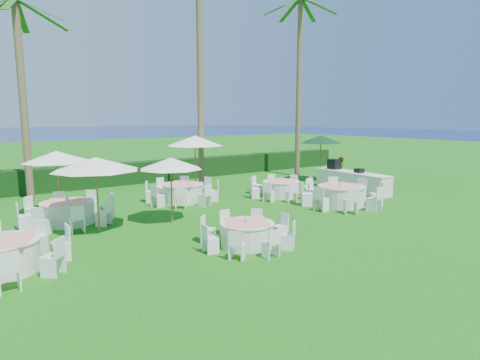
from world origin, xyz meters
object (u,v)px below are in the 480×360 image
at_px(banquet_table_f, 281,188).
at_px(umbrella_b, 171,163).
at_px(buffet_table, 351,181).
at_px(banquet_table_d, 68,212).
at_px(umbrella_green, 321,139).
at_px(banquet_table_c, 341,195).
at_px(umbrella_c, 56,157).
at_px(umbrella_a, 96,164).
at_px(banquet_table_a, 0,255).
at_px(umbrella_d, 195,141).
at_px(staff_person, 340,172).
at_px(banquet_table_b, 247,233).
at_px(banquet_table_e, 183,192).

xyz_separation_m(banquet_table_f, umbrella_b, (-6.31, -1.24, 1.71)).
bearing_deg(buffet_table, banquet_table_d, 172.23).
relative_size(umbrella_b, umbrella_green, 0.86).
relative_size(banquet_table_f, umbrella_b, 1.27).
height_order(banquet_table_f, buffet_table, buffet_table).
distance_m(banquet_table_c, umbrella_c, 11.50).
bearing_deg(umbrella_a, banquet_table_a, -145.38).
bearing_deg(umbrella_d, staff_person, -23.36).
bearing_deg(buffet_table, banquet_table_b, -157.97).
xyz_separation_m(banquet_table_c, staff_person, (3.47, 3.02, 0.36)).
bearing_deg(banquet_table_d, banquet_table_a, -122.65).
distance_m(banquet_table_c, umbrella_green, 6.98).
height_order(umbrella_a, buffet_table, umbrella_a).
xyz_separation_m(banquet_table_e, umbrella_d, (1.46, 1.38, 2.17)).
xyz_separation_m(banquet_table_c, banquet_table_e, (-5.05, 4.69, -0.03)).
relative_size(banquet_table_e, banquet_table_f, 1.09).
height_order(banquet_table_a, umbrella_d, umbrella_d).
height_order(banquet_table_c, banquet_table_f, banquet_table_c).
bearing_deg(buffet_table, umbrella_b, -178.74).
bearing_deg(staff_person, umbrella_c, -11.01).
xyz_separation_m(banquet_table_e, banquet_table_f, (4.30, -1.73, -0.02)).
distance_m(banquet_table_d, buffet_table, 13.31).
bearing_deg(buffet_table, umbrella_a, 179.71).
height_order(banquet_table_d, staff_person, staff_person).
distance_m(banquet_table_f, umbrella_green, 5.85).
bearing_deg(umbrella_green, umbrella_a, -167.23).
height_order(banquet_table_f, umbrella_green, umbrella_green).
height_order(banquet_table_a, banquet_table_c, banquet_table_c).
bearing_deg(umbrella_a, banquet_table_b, -52.22).
distance_m(banquet_table_a, banquet_table_c, 12.51).
bearing_deg(umbrella_green, banquet_table_b, -146.67).
distance_m(umbrella_c, buffet_table, 13.65).
distance_m(banquet_table_c, staff_person, 4.61).
bearing_deg(umbrella_green, umbrella_b, -163.20).
bearing_deg(banquet_table_f, umbrella_c, 165.32).
relative_size(banquet_table_e, umbrella_c, 1.29).
xyz_separation_m(banquet_table_c, umbrella_green, (4.27, 5.15, 2.00)).
bearing_deg(banquet_table_d, buffet_table, -7.77).
distance_m(umbrella_b, buffet_table, 10.29).
relative_size(banquet_table_d, staff_person, 1.93).
xyz_separation_m(banquet_table_d, umbrella_green, (14.36, 1.40, 2.04)).
distance_m(banquet_table_f, umbrella_a, 9.04).
xyz_separation_m(banquet_table_b, banquet_table_c, (6.49, 1.93, 0.08)).
xyz_separation_m(banquet_table_f, umbrella_a, (-8.80, -0.95, 1.83)).
height_order(umbrella_b, umbrella_d, umbrella_d).
height_order(banquet_table_b, umbrella_d, umbrella_d).
relative_size(banquet_table_b, umbrella_a, 1.01).
height_order(banquet_table_c, umbrella_b, umbrella_b).
xyz_separation_m(banquet_table_c, banquet_table_d, (-10.09, 3.75, -0.03)).
xyz_separation_m(banquet_table_a, umbrella_c, (2.51, 5.42, 1.82)).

